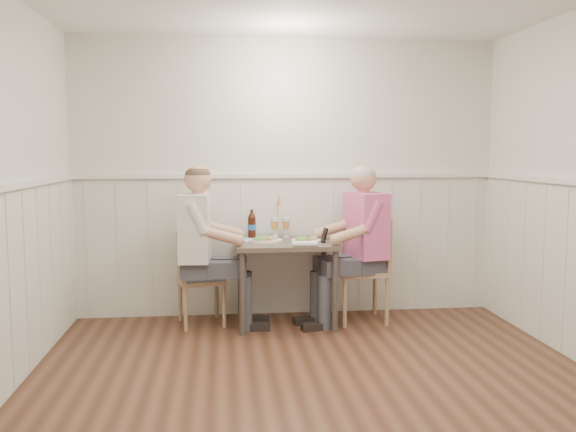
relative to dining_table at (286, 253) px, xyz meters
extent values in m
plane|color=#452618|center=(0.06, -1.84, -0.65)|extent=(4.50, 4.50, 0.00)
cube|color=silver|center=(0.06, 0.41, 0.65)|extent=(4.00, 0.04, 2.60)
cube|color=silver|center=(0.06, -4.09, 0.65)|extent=(4.00, 0.04, 2.60)
cube|color=white|center=(0.06, 0.39, 0.00)|extent=(3.98, 0.03, 1.30)
cube|color=silver|center=(0.06, 0.38, 0.67)|extent=(3.98, 0.06, 0.04)
cube|color=#51473F|center=(0.00, 0.00, 0.08)|extent=(0.89, 0.70, 0.04)
cylinder|color=#3F3833|center=(-0.40, -0.30, -0.29)|extent=(0.05, 0.05, 0.71)
cylinder|color=#3F3833|center=(-0.40, 0.30, -0.29)|extent=(0.05, 0.05, 0.71)
cylinder|color=#3F3833|center=(0.40, -0.30, -0.29)|extent=(0.05, 0.05, 0.71)
cylinder|color=#3F3833|center=(0.40, 0.30, -0.29)|extent=(0.05, 0.05, 0.71)
cube|color=#A2805D|center=(0.69, 0.02, -0.19)|extent=(0.46, 0.46, 0.04)
cube|color=#536FC1|center=(0.69, 0.02, -0.15)|extent=(0.42, 0.42, 0.03)
cube|color=#A2805D|center=(0.89, 0.03, 0.07)|extent=(0.05, 0.45, 0.47)
cylinder|color=#A2805D|center=(0.89, -0.17, -0.43)|extent=(0.04, 0.04, 0.44)
cylinder|color=#A2805D|center=(0.50, -0.18, -0.43)|extent=(0.04, 0.04, 0.44)
cylinder|color=#A2805D|center=(0.88, 0.22, -0.43)|extent=(0.04, 0.04, 0.44)
cylinder|color=#A2805D|center=(0.49, 0.21, -0.43)|extent=(0.04, 0.04, 0.44)
cube|color=#A2805D|center=(-0.75, 0.07, -0.24)|extent=(0.46, 0.46, 0.04)
cube|color=#536FC1|center=(-0.75, 0.07, -0.21)|extent=(0.42, 0.42, 0.03)
cube|color=#A2805D|center=(-0.93, 0.03, -0.02)|extent=(0.10, 0.39, 0.41)
cylinder|color=#A2805D|center=(-0.95, 0.20, -0.45)|extent=(0.03, 0.03, 0.38)
cylinder|color=#A2805D|center=(-0.62, 0.27, -0.45)|extent=(0.03, 0.03, 0.38)
cylinder|color=#A2805D|center=(-0.88, -0.13, -0.45)|extent=(0.03, 0.03, 0.38)
cylinder|color=#A2805D|center=(-0.55, -0.06, -0.45)|extent=(0.03, 0.03, 0.38)
cube|color=#3F3F47|center=(0.70, -0.02, -0.41)|extent=(0.54, 0.51, 0.48)
cube|color=#3F3F47|center=(0.50, -0.07, -0.11)|extent=(0.51, 0.46, 0.14)
cube|color=pink|center=(0.70, -0.02, 0.25)|extent=(0.34, 0.51, 0.58)
sphere|color=tan|center=(0.70, -0.02, 0.66)|extent=(0.23, 0.23, 0.23)
sphere|color=#A5A5A0|center=(0.70, -0.02, 0.70)|extent=(0.22, 0.22, 0.22)
cube|color=black|center=(0.33, -0.10, 0.25)|extent=(0.03, 0.08, 0.14)
cube|color=#3F3F47|center=(-0.77, -0.05, -0.41)|extent=(0.49, 0.45, 0.48)
cube|color=#3F3F47|center=(-0.56, -0.06, -0.11)|extent=(0.46, 0.40, 0.14)
cube|color=white|center=(-0.77, -0.05, 0.25)|extent=(0.28, 0.48, 0.58)
sphere|color=tan|center=(-0.77, -0.05, 0.67)|extent=(0.23, 0.23, 0.23)
sphere|color=#4C3828|center=(-0.77, -0.05, 0.70)|extent=(0.22, 0.22, 0.22)
cylinder|color=white|center=(0.19, -0.02, 0.11)|extent=(0.27, 0.27, 0.02)
ellipsoid|color=#3F722D|center=(0.14, -0.05, 0.15)|extent=(0.13, 0.11, 0.05)
sphere|color=tan|center=(0.25, -0.01, 0.14)|extent=(0.04, 0.04, 0.04)
cube|color=brown|center=(0.21, 0.04, 0.13)|extent=(0.08, 0.05, 0.01)
cylinder|color=white|center=(0.26, 0.04, 0.14)|extent=(0.06, 0.06, 0.03)
cylinder|color=white|center=(-0.17, 0.02, 0.11)|extent=(0.29, 0.29, 0.02)
ellipsoid|color=#3F722D|center=(-0.22, -0.01, 0.15)|extent=(0.14, 0.12, 0.05)
sphere|color=tan|center=(-0.11, 0.03, 0.14)|extent=(0.04, 0.04, 0.04)
cylinder|color=silver|center=(0.03, 0.26, 0.11)|extent=(0.07, 0.07, 0.01)
cylinder|color=silver|center=(0.03, 0.26, 0.15)|extent=(0.01, 0.01, 0.08)
cone|color=gold|center=(0.03, 0.26, 0.22)|extent=(0.07, 0.07, 0.07)
cylinder|color=silver|center=(0.03, 0.26, 0.27)|extent=(0.07, 0.07, 0.03)
cylinder|color=silver|center=(-0.08, 0.19, 0.11)|extent=(0.07, 0.07, 0.01)
cylinder|color=silver|center=(-0.08, 0.19, 0.15)|extent=(0.01, 0.01, 0.09)
cone|color=gold|center=(-0.08, 0.19, 0.23)|extent=(0.08, 0.08, 0.08)
cylinder|color=silver|center=(-0.08, 0.19, 0.28)|extent=(0.08, 0.08, 0.03)
cylinder|color=black|center=(-0.29, 0.25, 0.20)|extent=(0.07, 0.07, 0.19)
cone|color=black|center=(-0.29, 0.25, 0.32)|extent=(0.07, 0.07, 0.05)
cylinder|color=black|center=(-0.29, 0.25, 0.35)|extent=(0.03, 0.03, 0.03)
cylinder|color=#26599F|center=(-0.29, 0.25, 0.21)|extent=(0.07, 0.07, 0.05)
cylinder|color=white|center=(0.13, -0.31, 0.13)|extent=(0.22, 0.05, 0.05)
cylinder|color=silver|center=(-0.06, 0.24, 0.15)|extent=(0.05, 0.05, 0.09)
cylinder|color=#DEAF71|center=(-0.06, 0.24, 0.30)|extent=(0.03, 0.03, 0.29)
cone|color=#DEAF71|center=(-0.06, 0.24, 0.48)|extent=(0.04, 0.04, 0.10)
cube|color=#536FC1|center=(-0.24, 0.17, 0.11)|extent=(0.40, 0.37, 0.01)
camera|label=1|loc=(-0.56, -5.34, 0.90)|focal=38.00mm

